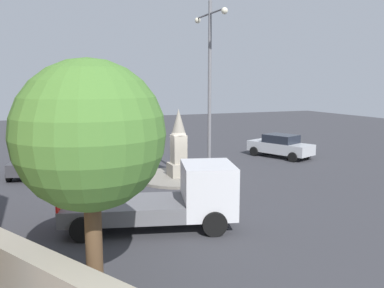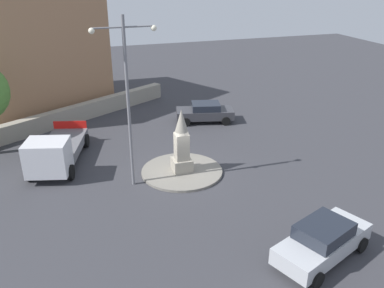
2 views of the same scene
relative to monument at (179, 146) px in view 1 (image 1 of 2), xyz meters
The scene contains 8 objects.
ground_plane 1.78m from the monument, ahead, with size 80.00×80.00×0.00m, color #38383D.
traffic_island 1.70m from the monument, ahead, with size 4.55×4.55×0.14m, color gray.
monument is the anchor object (origin of this frame).
streetlamp 4.43m from the monument, behind, with size 3.11×0.28×8.68m.
car_dark_grey_far_side 8.27m from the monument, 60.98° to the left, with size 4.46×2.75×1.44m.
car_silver_near_island 9.24m from the monument, 69.89° to the right, with size 4.75×3.22×1.57m.
truck_white_parked_left 7.23m from the monument, 157.47° to the left, with size 3.77×6.34×2.24m.
tree_near_wall 12.28m from the monument, 149.98° to the left, with size 3.46×3.46×5.65m.
Camera 1 is at (-19.66, 7.34, 5.10)m, focal length 37.58 mm.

